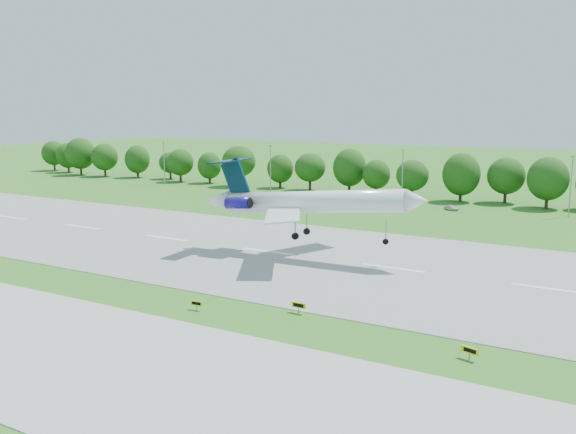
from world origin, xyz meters
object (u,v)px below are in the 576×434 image
object	(u,v)px
airliner	(302,201)
taxi_sign_left	(299,305)
service_vehicle_a	(311,196)
service_vehicle_b	(451,208)

from	to	relation	value
airliner	taxi_sign_left	distance (m)	27.09
service_vehicle_a	service_vehicle_b	world-z (taller)	service_vehicle_b
airliner	service_vehicle_b	size ratio (longest dim) A/B	10.45
airliner	taxi_sign_left	xyz separation A→B (m)	(12.45, -22.91, -7.33)
airliner	service_vehicle_a	xyz separation A→B (m)	(-27.46, 53.93, -7.67)
service_vehicle_a	service_vehicle_b	distance (m)	33.97
airliner	taxi_sign_left	world-z (taller)	airliner
service_vehicle_a	service_vehicle_b	xyz separation A→B (m)	(33.97, -0.54, 0.03)
taxi_sign_left	service_vehicle_a	bearing A→B (deg)	119.99
airliner	service_vehicle_a	world-z (taller)	airliner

